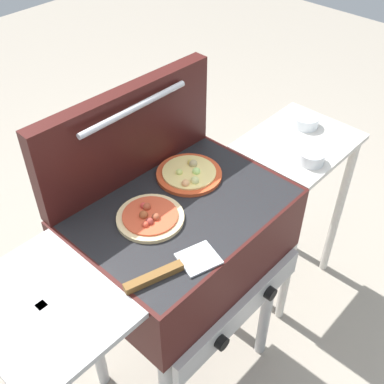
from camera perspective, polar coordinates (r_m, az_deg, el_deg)
The scene contains 9 objects.
ground_plane at distance 2.12m, azimuth -0.98°, elevation -19.76°, with size 8.00×8.00×0.00m, color gray.
grill at distance 1.50m, azimuth -1.55°, elevation -5.99°, with size 0.96×0.53×0.90m.
grill_lid_open at distance 1.44m, azimuth -7.69°, elevation 6.82°, with size 0.63×0.09×0.30m.
pizza_pepperoni at distance 1.36m, azimuth -5.03°, elevation -2.97°, with size 0.19×0.19×0.04m.
pizza_cheese at distance 1.50m, azimuth -0.32°, elevation 2.21°, with size 0.21×0.21×0.04m.
spatula at distance 1.23m, azimuth -2.31°, elevation -9.17°, with size 0.27×0.13×0.02m.
prep_table at distance 2.04m, azimuth 11.77°, elevation 0.69°, with size 0.44×0.36×0.80m.
topping_bowl_near at distance 1.97m, azimuth 13.40°, elevation 8.18°, with size 0.10×0.10×0.04m.
topping_bowl_far at distance 1.78m, azimuth 14.06°, elevation 4.01°, with size 0.10×0.10×0.04m.
Camera 1 is at (-0.74, -0.73, 1.85)m, focal length 44.75 mm.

